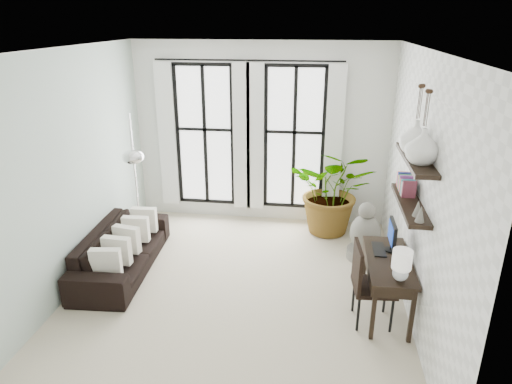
% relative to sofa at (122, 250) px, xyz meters
% --- Properties ---
extents(floor, '(5.00, 5.00, 0.00)m').
position_rel_sofa_xyz_m(floor, '(1.80, -0.35, -0.32)').
color(floor, beige).
rests_on(floor, ground).
extents(ceiling, '(5.00, 5.00, 0.00)m').
position_rel_sofa_xyz_m(ceiling, '(1.80, -0.35, 2.88)').
color(ceiling, white).
rests_on(ceiling, wall_back).
extents(wall_left, '(0.00, 5.00, 5.00)m').
position_rel_sofa_xyz_m(wall_left, '(-0.45, -0.35, 1.28)').
color(wall_left, '#B0C4B9').
rests_on(wall_left, floor).
extents(wall_right, '(0.00, 5.00, 5.00)m').
position_rel_sofa_xyz_m(wall_right, '(4.05, -0.35, 1.28)').
color(wall_right, white).
rests_on(wall_right, floor).
extents(wall_back, '(4.50, 0.00, 4.50)m').
position_rel_sofa_xyz_m(wall_back, '(1.80, 2.15, 1.28)').
color(wall_back, white).
rests_on(wall_back, floor).
extents(windows, '(3.26, 0.13, 2.65)m').
position_rel_sofa_xyz_m(windows, '(1.60, 2.08, 1.24)').
color(windows, white).
rests_on(windows, wall_back).
extents(wall_shelves, '(0.25, 1.30, 0.60)m').
position_rel_sofa_xyz_m(wall_shelves, '(3.91, -0.52, 1.41)').
color(wall_shelves, black).
rests_on(wall_shelves, wall_right).
extents(sofa, '(0.97, 2.23, 0.64)m').
position_rel_sofa_xyz_m(sofa, '(0.00, 0.00, 0.00)').
color(sofa, black).
rests_on(sofa, floor).
extents(throw_pillows, '(0.40, 1.52, 0.40)m').
position_rel_sofa_xyz_m(throw_pillows, '(0.10, -0.00, 0.18)').
color(throw_pillows, silver).
rests_on(throw_pillows, sofa).
extents(plant, '(1.60, 1.45, 1.55)m').
position_rel_sofa_xyz_m(plant, '(3.12, 1.72, 0.46)').
color(plant, '#2D7228').
rests_on(plant, floor).
extents(desk, '(0.54, 1.27, 1.14)m').
position_rel_sofa_xyz_m(desk, '(3.75, -0.61, 0.39)').
color(desk, black).
rests_on(desk, floor).
extents(desk_chair, '(0.53, 0.53, 1.04)m').
position_rel_sofa_xyz_m(desk_chair, '(3.47, -0.80, 0.27)').
color(desk_chair, black).
rests_on(desk_chair, floor).
extents(arc_lamp, '(0.72, 1.25, 2.27)m').
position_rel_sofa_xyz_m(arc_lamp, '(0.10, 0.51, 1.43)').
color(arc_lamp, silver).
rests_on(arc_lamp, floor).
extents(buddha, '(0.52, 0.52, 0.94)m').
position_rel_sofa_xyz_m(buddha, '(3.60, 0.82, 0.08)').
color(buddha, slate).
rests_on(buddha, floor).
extents(vase_a, '(0.37, 0.37, 0.38)m').
position_rel_sofa_xyz_m(vase_a, '(3.91, -0.81, 1.95)').
color(vase_a, white).
rests_on(vase_a, shelf_upper).
extents(vase_b, '(0.37, 0.37, 0.38)m').
position_rel_sofa_xyz_m(vase_b, '(3.91, -0.41, 1.95)').
color(vase_b, white).
rests_on(vase_b, shelf_upper).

